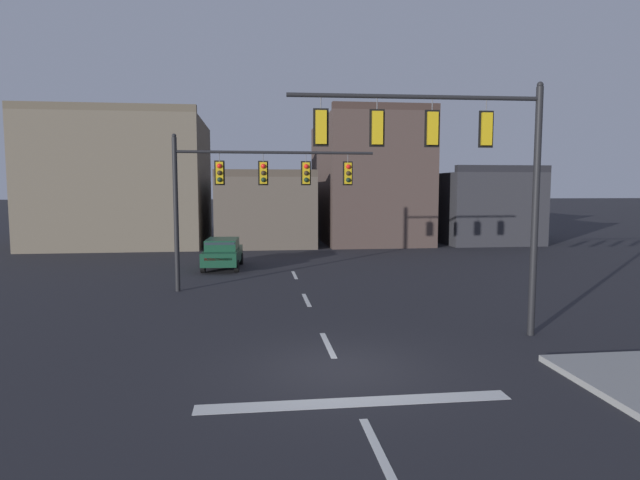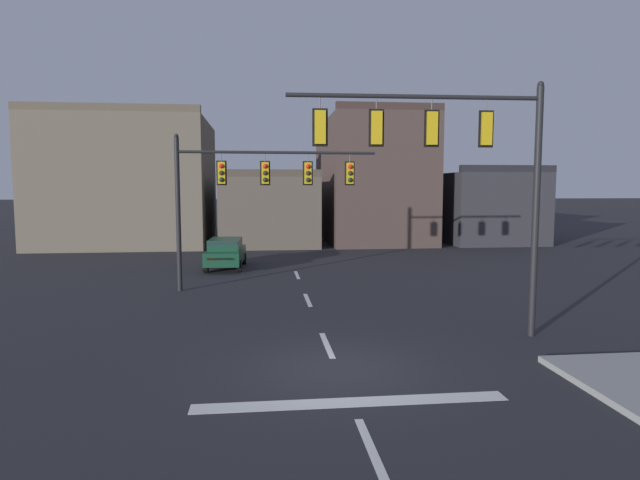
% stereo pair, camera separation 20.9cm
% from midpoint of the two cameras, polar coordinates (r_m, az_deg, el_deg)
% --- Properties ---
extents(ground_plane, '(400.00, 400.00, 0.00)m').
position_cam_midpoint_polar(ground_plane, '(13.17, 2.30, -13.53)').
color(ground_plane, '#232328').
extents(stop_bar_paint, '(6.40, 0.50, 0.01)m').
position_cam_midpoint_polar(stop_bar_paint, '(11.32, 3.90, -16.78)').
color(stop_bar_paint, silver).
rests_on(stop_bar_paint, ground).
extents(lane_centreline, '(0.16, 26.40, 0.01)m').
position_cam_midpoint_polar(lane_centreline, '(15.05, 1.14, -11.05)').
color(lane_centreline, silver).
rests_on(lane_centreline, ground).
extents(signal_mast_near_side, '(7.22, 0.49, 7.27)m').
position_cam_midpoint_polar(signal_mast_near_side, '(15.67, 14.42, 8.71)').
color(signal_mast_near_side, black).
rests_on(signal_mast_near_side, ground).
extents(signal_mast_far_side, '(8.38, 0.42, 6.51)m').
position_cam_midpoint_polar(signal_mast_far_side, '(22.77, -7.19, 6.00)').
color(signal_mast_far_side, black).
rests_on(signal_mast_far_side, ground).
extents(car_lot_nearside, '(2.10, 4.53, 1.61)m').
position_cam_midpoint_polar(car_lot_nearside, '(29.22, -9.76, -1.31)').
color(car_lot_nearside, '#143D28').
rests_on(car_lot_nearside, ground).
extents(building_row, '(37.33, 13.56, 10.21)m').
position_cam_midpoint_polar(building_row, '(42.98, -4.81, 5.42)').
color(building_row, '#665B4C').
rests_on(building_row, ground).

